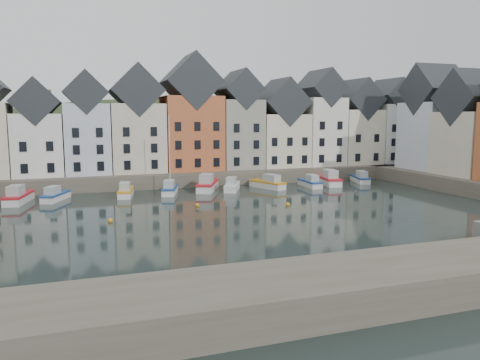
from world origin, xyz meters
name	(u,v)px	position (x,y,z in m)	size (l,w,h in m)	color
ground	(255,218)	(0.00, 0.00, 0.00)	(260.00, 260.00, 0.00)	black
far_quay	(189,174)	(0.00, 30.00, 1.00)	(90.00, 16.00, 2.00)	#524B3F
near_wall	(225,303)	(-10.00, -22.00, 1.00)	(50.00, 6.00, 2.00)	#524B3F
hillside	(164,246)	(0.02, 56.00, -17.96)	(153.60, 70.40, 64.00)	#223118
far_terrace	(211,125)	(3.21, 28.00, 8.88)	(72.37, 8.16, 17.78)	beige
right_terrace	(474,126)	(36.00, 8.07, 8.91)	(8.30, 24.25, 16.36)	silver
mooring_buoys	(203,210)	(-4.00, 5.33, 0.15)	(20.50, 5.50, 0.50)	orange
boat_a	(18,197)	(-23.71, 17.06, 0.73)	(3.15, 6.63, 2.45)	silver
boat_b	(55,196)	(-19.61, 17.32, 0.61)	(3.57, 5.57, 2.05)	silver
boat_c	(126,192)	(-11.13, 17.62, 0.63)	(2.67, 5.70, 2.11)	silver
boat_d	(170,189)	(-5.37, 17.70, 0.69)	(3.25, 5.81, 10.60)	silver
boat_e	(207,185)	(0.11, 18.85, 0.79)	(4.82, 7.20, 2.66)	silver
boat_f	(232,186)	(3.33, 17.67, 0.64)	(3.91, 5.85, 2.16)	silver
boat_g	(268,184)	(8.92, 17.93, 0.68)	(3.94, 6.17, 2.27)	silver
boat_h	(310,183)	(15.25, 17.16, 0.61)	(1.89, 5.44, 2.06)	silver
boat_i	(328,180)	(18.82, 18.15, 0.77)	(3.18, 7.01, 2.59)	silver
boat_j	(360,179)	(24.75, 18.65, 0.62)	(3.10, 5.71, 2.09)	silver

